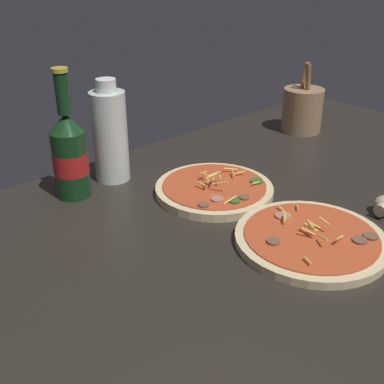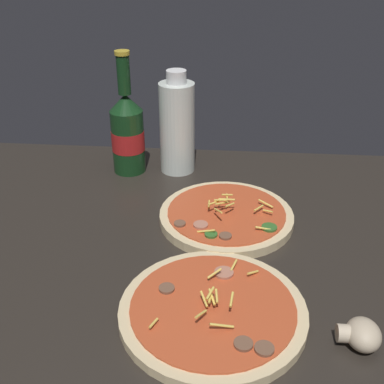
# 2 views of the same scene
# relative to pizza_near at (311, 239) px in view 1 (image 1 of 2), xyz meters

# --- Properties ---
(counter_slab) EXTENTS (1.60, 0.90, 0.03)m
(counter_slab) POSITION_rel_pizza_near_xyz_m (0.01, 0.12, -0.02)
(counter_slab) COLOR #28231E
(counter_slab) RESTS_ON ground
(pizza_near) EXTENTS (0.26, 0.26, 0.04)m
(pizza_near) POSITION_rel_pizza_near_xyz_m (0.00, 0.00, 0.00)
(pizza_near) COLOR beige
(pizza_near) RESTS_ON counter_slab
(pizza_far) EXTENTS (0.25, 0.25, 0.05)m
(pizza_far) POSITION_rel_pizza_near_xyz_m (0.02, 0.25, 0.00)
(pizza_far) COLOR beige
(pizza_far) RESTS_ON counter_slab
(beer_bottle) EXTENTS (0.07, 0.07, 0.26)m
(beer_bottle) POSITION_rel_pizza_near_xyz_m (-0.21, 0.45, 0.08)
(beer_bottle) COLOR #143819
(beer_bottle) RESTS_ON counter_slab
(oil_bottle) EXTENTS (0.08, 0.08, 0.22)m
(oil_bottle) POSITION_rel_pizza_near_xyz_m (-0.10, 0.46, 0.09)
(oil_bottle) COLOR silver
(oil_bottle) RESTS_ON counter_slab
(utensil_crock) EXTENTS (0.11, 0.11, 0.19)m
(utensil_crock) POSITION_rel_pizza_near_xyz_m (0.47, 0.37, 0.05)
(utensil_crock) COLOR #9E7A56
(utensil_crock) RESTS_ON counter_slab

